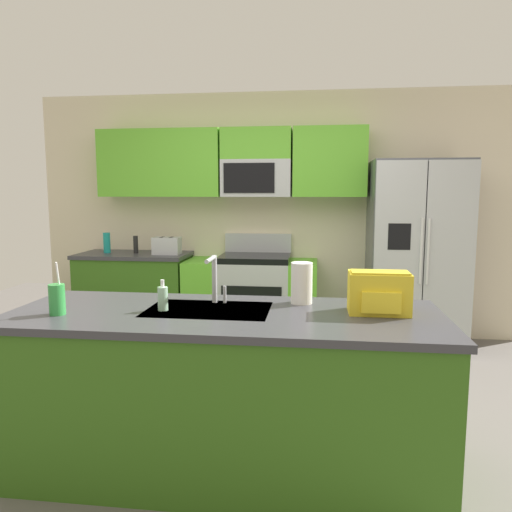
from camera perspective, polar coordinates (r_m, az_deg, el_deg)
ground_plane at (r=3.50m, az=-1.13°, el=-18.66°), size 9.00×9.00×0.00m
kitchen_wall_unit at (r=5.22m, az=0.59°, el=6.74°), size 5.20×0.43×2.60m
back_counter at (r=5.39m, az=-14.11°, el=-4.41°), size 1.17×0.63×0.90m
range_oven at (r=5.07m, az=-0.53°, el=-5.01°), size 1.36×0.61×1.10m
refrigerator at (r=4.97m, az=18.38°, el=-0.01°), size 0.90×0.76×1.85m
island_counter at (r=2.78m, az=-3.70°, el=-15.60°), size 2.35×0.87×0.90m
toaster at (r=5.13m, az=-10.52°, el=1.20°), size 0.28×0.16×0.18m
pepper_mill at (r=5.29m, az=-14.05°, el=1.32°), size 0.05×0.05×0.19m
bottle_teal at (r=5.41m, az=-17.24°, el=1.50°), size 0.07×0.07×0.22m
sink_faucet at (r=2.80m, az=-4.95°, el=-2.27°), size 0.09×0.21×0.28m
drink_cup_green at (r=2.76m, az=-22.49°, el=-4.75°), size 0.08×0.08×0.28m
soap_dispenser at (r=2.70m, az=-10.97°, el=-4.92°), size 0.06×0.06×0.17m
paper_towel_roll at (r=2.82m, az=5.43°, el=-3.20°), size 0.12×0.12×0.24m
backpack at (r=2.66m, az=14.35°, el=-4.12°), size 0.32×0.22×0.23m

